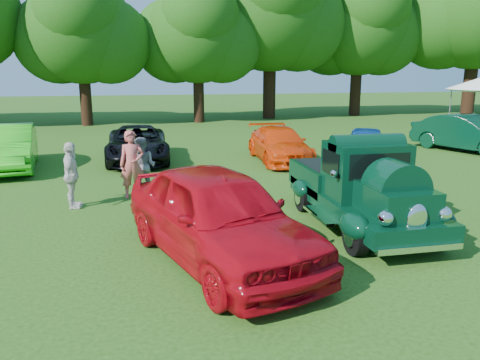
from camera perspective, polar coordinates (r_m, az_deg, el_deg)
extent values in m
plane|color=#204510|center=(9.67, 8.01, -7.60)|extent=(120.00, 120.00, 0.00)
cylinder|color=black|center=(9.13, 13.91, -6.60)|extent=(0.23, 0.76, 0.76)
cylinder|color=black|center=(9.98, 22.82, -5.57)|extent=(0.23, 0.76, 0.76)
cylinder|color=black|center=(11.71, 7.71, -1.93)|extent=(0.23, 0.76, 0.76)
cylinder|color=black|center=(12.38, 15.18, -1.45)|extent=(0.23, 0.76, 0.76)
cube|color=black|center=(10.77, 14.51, -2.74)|extent=(1.77, 4.63, 0.35)
cube|color=black|center=(9.49, 18.35, -2.56)|extent=(1.13, 1.49, 0.64)
cube|color=black|center=(10.47, 15.07, 1.08)|extent=(1.60, 1.18, 1.23)
cube|color=black|center=(9.94, 16.61, 1.62)|extent=(1.34, 0.06, 0.53)
cube|color=black|center=(11.93, 11.61, 0.39)|extent=(1.77, 2.11, 0.60)
cube|color=black|center=(11.87, 11.67, 1.75)|extent=(1.52, 1.85, 0.05)
ellipsoid|color=black|center=(9.06, 13.80, -5.46)|extent=(0.51, 0.88, 0.51)
ellipsoid|color=black|center=(9.94, 23.06, -4.49)|extent=(0.51, 0.88, 0.51)
ellipsoid|color=black|center=(11.64, 7.45, -1.07)|extent=(0.39, 0.74, 0.43)
ellipsoid|color=black|center=(12.36, 15.48, -0.60)|extent=(0.39, 0.74, 0.43)
ellipsoid|color=white|center=(8.90, 20.77, -4.63)|extent=(0.42, 0.13, 0.61)
sphere|color=white|center=(8.65, 17.32, -4.44)|extent=(0.29, 0.29, 0.29)
sphere|color=white|center=(9.25, 23.58, -3.80)|extent=(0.29, 0.29, 0.29)
cube|color=white|center=(8.93, 21.06, -7.81)|extent=(1.67, 0.11, 0.11)
cube|color=white|center=(12.98, 9.67, -0.36)|extent=(1.67, 0.11, 0.11)
imported|color=#AA0712|center=(8.48, -2.66, -4.33)|extent=(3.53, 5.45, 1.72)
imported|color=green|center=(18.28, -26.35, 3.55)|extent=(2.35, 4.92, 1.56)
imported|color=black|center=(18.34, -12.40, 4.33)|extent=(2.26, 4.88, 1.35)
imported|color=red|center=(18.03, 4.83, 4.33)|extent=(1.91, 4.47, 1.29)
imported|color=navy|center=(18.36, 15.10, 4.14)|extent=(3.11, 4.17, 1.32)
imported|color=black|center=(22.40, 26.03, 5.13)|extent=(3.22, 4.99, 1.55)
imported|color=#C25250|center=(13.05, -13.01, 1.87)|extent=(0.71, 0.49, 1.85)
imported|color=gray|center=(13.41, -11.77, 1.71)|extent=(0.97, 0.89, 1.61)
imported|color=silver|center=(12.47, -19.87, 0.52)|extent=(0.43, 1.00, 1.69)
cylinder|color=slate|center=(27.72, 24.16, 7.48)|extent=(0.06, 0.06, 2.38)
cylinder|color=black|center=(31.30, -18.30, 9.56)|extent=(0.71, 0.71, 3.53)
sphere|color=#15430E|center=(31.35, -18.86, 16.91)|extent=(6.46, 6.46, 6.46)
cylinder|color=black|center=(31.77, -5.06, 10.20)|extent=(0.70, 0.70, 3.52)
sphere|color=#15430E|center=(31.81, -5.21, 17.43)|extent=(6.44, 6.44, 6.44)
cylinder|color=black|center=(34.28, 3.60, 11.29)|extent=(0.91, 0.91, 4.53)
sphere|color=#15430E|center=(34.50, 3.73, 19.90)|extent=(8.29, 8.29, 8.29)
cylinder|color=black|center=(37.64, 13.90, 10.81)|extent=(0.83, 0.83, 4.15)
sphere|color=#15430E|center=(37.77, 14.32, 17.99)|extent=(7.58, 7.58, 7.58)
cylinder|color=black|center=(40.22, 26.21, 10.43)|extent=(0.95, 0.95, 4.75)
sphere|color=#15430E|center=(40.45, 27.02, 18.08)|extent=(8.69, 8.69, 8.69)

